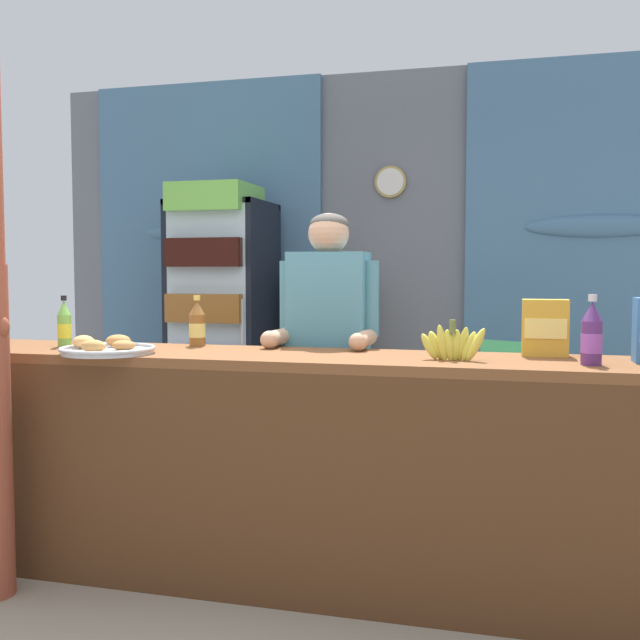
{
  "coord_description": "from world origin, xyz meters",
  "views": [
    {
      "loc": [
        0.94,
        -2.49,
        1.29
      ],
      "look_at": [
        0.04,
        0.92,
        1.06
      ],
      "focal_mm": 40.91,
      "sensor_mm": 36.0,
      "label": 1
    }
  ],
  "objects": [
    {
      "name": "ground_plane",
      "position": [
        0.0,
        1.22,
        0.0
      ],
      "size": [
        7.96,
        7.96,
        0.0
      ],
      "primitive_type": "plane",
      "color": "gray"
    },
    {
      "name": "back_wall_curtained",
      "position": [
        0.0,
        3.11,
        1.46
      ],
      "size": [
        5.42,
        0.22,
        2.81
      ],
      "color": "slate",
      "rests_on": "ground"
    },
    {
      "name": "stall_counter",
      "position": [
        -0.1,
        0.24,
        0.59
      ],
      "size": [
        3.74,
        0.55,
        0.95
      ],
      "color": "brown",
      "rests_on": "ground"
    },
    {
      "name": "drink_fridge",
      "position": [
        -1.13,
        2.53,
        1.05
      ],
      "size": [
        0.68,
        0.76,
        1.92
      ],
      "color": "black",
      "rests_on": "ground"
    },
    {
      "name": "bottle_shelf_rack",
      "position": [
        -0.35,
        2.81,
        0.67
      ],
      "size": [
        0.48,
        0.28,
        1.3
      ],
      "color": "brown",
      "rests_on": "ground"
    },
    {
      "name": "plastic_lawn_chair",
      "position": [
        1.01,
        2.27,
        0.49
      ],
      "size": [
        0.59,
        0.59,
        0.86
      ],
      "color": "#4CC675",
      "rests_on": "ground"
    },
    {
      "name": "shopkeeper",
      "position": [
        0.12,
        0.79,
        0.97
      ],
      "size": [
        0.48,
        0.42,
        1.56
      ],
      "color": "#28282D",
      "rests_on": "ground"
    },
    {
      "name": "soda_bottle_grape_soda",
      "position": [
        1.22,
        0.29,
        1.06
      ],
      "size": [
        0.08,
        0.08,
        0.26
      ],
      "color": "#56286B",
      "rests_on": "stall_counter"
    },
    {
      "name": "soda_bottle_lime_soda",
      "position": [
        -1.0,
        0.38,
        1.05
      ],
      "size": [
        0.06,
        0.06,
        0.23
      ],
      "color": "#75C64C",
      "rests_on": "stall_counter"
    },
    {
      "name": "soda_bottle_iced_tea",
      "position": [
        -0.44,
        0.56,
        1.05
      ],
      "size": [
        0.07,
        0.07,
        0.23
      ],
      "color": "brown",
      "rests_on": "stall_counter"
    },
    {
      "name": "snack_box_choco_powder",
      "position": [
        1.07,
        0.55,
        1.07
      ],
      "size": [
        0.18,
        0.1,
        0.23
      ],
      "color": "gold",
      "rests_on": "stall_counter"
    },
    {
      "name": "pastry_tray",
      "position": [
        -0.67,
        0.18,
        0.98
      ],
      "size": [
        0.39,
        0.39,
        0.07
      ],
      "color": "#BCBCC1",
      "rests_on": "stall_counter"
    },
    {
      "name": "banana_bunch",
      "position": [
        0.73,
        0.31,
        1.01
      ],
      "size": [
        0.26,
        0.07,
        0.16
      ],
      "color": "#DBCC42",
      "rests_on": "stall_counter"
    }
  ]
}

